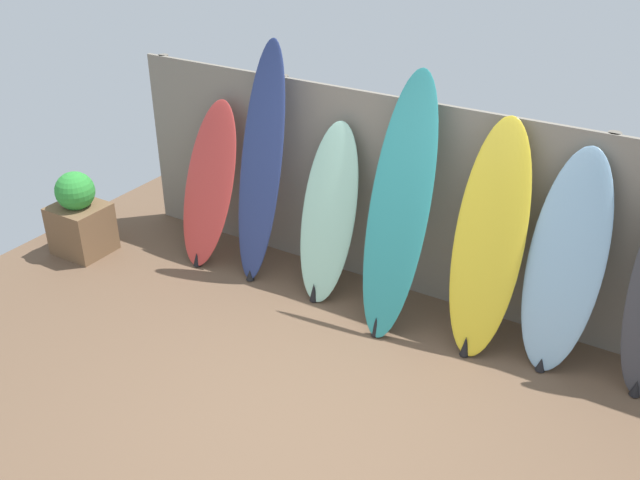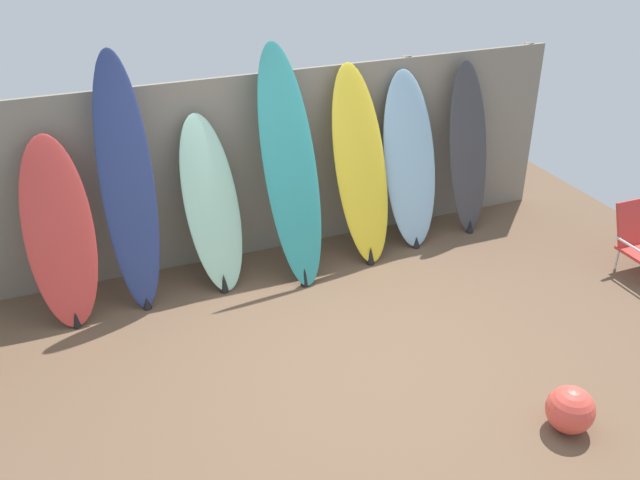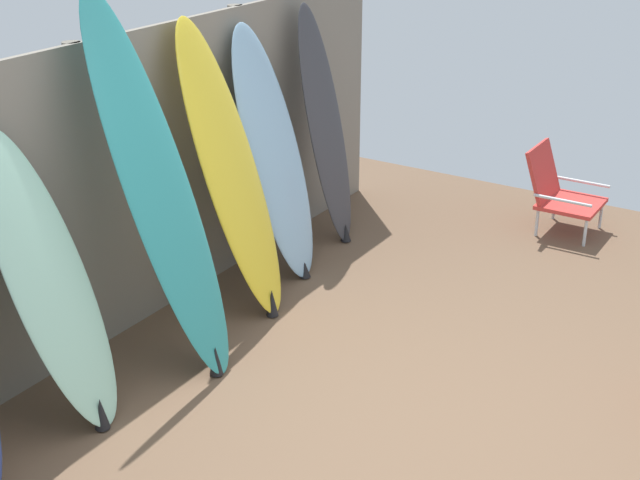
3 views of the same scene
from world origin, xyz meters
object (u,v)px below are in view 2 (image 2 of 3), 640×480
at_px(surfboard_skyblue_5, 410,161).
at_px(surfboard_yellow_4, 361,167).
at_px(surfboard_red_0, 59,234).
at_px(surfboard_seafoam_2, 212,206).
at_px(surfboard_navy_1, 128,185).
at_px(surfboard_teal_3, 291,169).
at_px(beach_ball, 570,410).
at_px(surfboard_charcoal_6, 468,150).

bearing_deg(surfboard_skyblue_5, surfboard_yellow_4, -171.82).
xyz_separation_m(surfboard_red_0, surfboard_seafoam_2, (1.31, 0.05, -0.00)).
distance_m(surfboard_red_0, surfboard_seafoam_2, 1.31).
bearing_deg(surfboard_seafoam_2, surfboard_navy_1, -179.00).
xyz_separation_m(surfboard_navy_1, surfboard_teal_3, (1.42, -0.09, -0.05)).
height_order(surfboard_teal_3, surfboard_yellow_4, surfboard_teal_3).
bearing_deg(beach_ball, surfboard_skyblue_5, 84.17).
relative_size(surfboard_yellow_4, beach_ball, 5.54).
relative_size(surfboard_navy_1, surfboard_teal_3, 1.03).
bearing_deg(surfboard_yellow_4, surfboard_seafoam_2, 179.36).
xyz_separation_m(surfboard_seafoam_2, surfboard_yellow_4, (1.46, -0.02, 0.16)).
bearing_deg(surfboard_red_0, surfboard_navy_1, 3.36).
relative_size(surfboard_red_0, surfboard_seafoam_2, 1.00).
height_order(surfboard_red_0, surfboard_skyblue_5, surfboard_skyblue_5).
distance_m(surfboard_seafoam_2, surfboard_teal_3, 0.78).
relative_size(surfboard_red_0, surfboard_navy_1, 0.71).
height_order(surfboard_red_0, surfboard_navy_1, surfboard_navy_1).
distance_m(surfboard_navy_1, surfboard_teal_3, 1.43).
xyz_separation_m(surfboard_yellow_4, beach_ball, (0.28, -2.85, -0.75)).
bearing_deg(surfboard_teal_3, surfboard_seafoam_2, 172.01).
xyz_separation_m(surfboard_navy_1, beach_ball, (2.44, -2.85, -0.92)).
bearing_deg(surfboard_skyblue_5, surfboard_seafoam_2, -178.12).
distance_m(surfboard_red_0, surfboard_navy_1, 0.68).
height_order(surfboard_seafoam_2, beach_ball, surfboard_seafoam_2).
bearing_deg(surfboard_skyblue_5, beach_ball, -95.83).
bearing_deg(beach_ball, surfboard_seafoam_2, 121.18).
distance_m(surfboard_seafoam_2, beach_ball, 3.40).
distance_m(surfboard_navy_1, surfboard_skyblue_5, 2.75).
height_order(surfboard_teal_3, surfboard_charcoal_6, surfboard_teal_3).
relative_size(surfboard_red_0, surfboard_teal_3, 0.73).
xyz_separation_m(surfboard_teal_3, surfboard_charcoal_6, (2.00, 0.19, -0.17)).
bearing_deg(surfboard_yellow_4, beach_ball, -84.44).
bearing_deg(surfboard_yellow_4, surfboard_teal_3, -173.46).
distance_m(surfboard_navy_1, surfboard_seafoam_2, 0.78).
relative_size(surfboard_seafoam_2, surfboard_charcoal_6, 0.88).
height_order(surfboard_navy_1, surfboard_skyblue_5, surfboard_navy_1).
height_order(surfboard_seafoam_2, surfboard_teal_3, surfboard_teal_3).
height_order(surfboard_red_0, surfboard_charcoal_6, surfboard_charcoal_6).
relative_size(surfboard_seafoam_2, surfboard_teal_3, 0.73).
bearing_deg(surfboard_charcoal_6, surfboard_teal_3, -174.69).
xyz_separation_m(surfboard_red_0, beach_ball, (3.04, -2.82, -0.60)).
relative_size(surfboard_navy_1, surfboard_yellow_4, 1.18).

